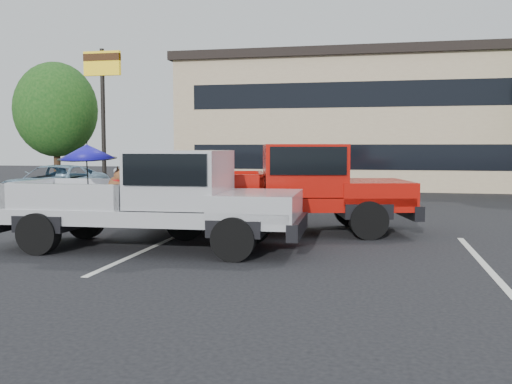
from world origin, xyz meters
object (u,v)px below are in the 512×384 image
at_px(silver_sedan, 183,179).
at_px(blue_suv, 56,185).
at_px(tree_back, 470,100).
at_px(tree_left, 56,110).
at_px(silver_pickup, 169,194).
at_px(motel_sign, 102,82).
at_px(red_pickup, 295,185).

bearing_deg(silver_sedan, blue_suv, 127.98).
height_order(tree_back, silver_sedan, tree_back).
height_order(tree_left, silver_pickup, tree_left).
height_order(tree_left, silver_sedan, tree_left).
xyz_separation_m(tree_back, silver_sedan, (-11.41, -13.15, -3.59)).
relative_size(tree_left, blue_suv, 1.26).
bearing_deg(silver_pickup, blue_suv, 130.90).
relative_size(motel_sign, tree_back, 0.84).
xyz_separation_m(tree_back, blue_suv, (-15.43, -14.66, -3.75)).
xyz_separation_m(red_pickup, blue_suv, (-8.87, 4.75, -0.43)).
xyz_separation_m(tree_back, silver_pickup, (-8.59, -21.99, -3.36)).
bearing_deg(red_pickup, tree_left, 124.17).
relative_size(tree_back, silver_sedan, 1.43).
relative_size(tree_left, red_pickup, 0.94).
height_order(tree_left, tree_back, tree_back).
bearing_deg(red_pickup, tree_back, 58.21).
distance_m(red_pickup, silver_sedan, 7.92).
xyz_separation_m(motel_sign, red_pickup, (9.44, -9.41, -3.56)).
distance_m(tree_left, silver_pickup, 19.03).
bearing_deg(silver_sedan, motel_sign, 72.97).
relative_size(red_pickup, blue_suv, 1.34).
xyz_separation_m(red_pickup, silver_sedan, (-4.85, 6.26, -0.27)).
bearing_deg(tree_back, blue_suv, -136.47).
bearing_deg(tree_back, silver_sedan, -130.95).
distance_m(tree_left, red_pickup, 18.48).
distance_m(silver_pickup, red_pickup, 3.29).
distance_m(tree_back, silver_pickup, 23.85).
bearing_deg(tree_back, red_pickup, -108.67).
bearing_deg(blue_suv, tree_left, 116.82).
relative_size(tree_left, silver_pickup, 1.04).
distance_m(motel_sign, red_pickup, 13.80).
bearing_deg(red_pickup, silver_pickup, -141.28).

